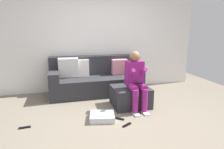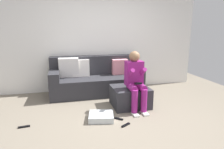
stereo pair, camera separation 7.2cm
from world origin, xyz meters
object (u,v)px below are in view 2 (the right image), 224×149
Objects in this scene: remote_near_ottoman at (126,125)px; remote_by_storage_bin at (119,119)px; ottoman at (130,96)px; couch_sectional at (96,79)px; storage_bin at (101,117)px; person_seated at (136,79)px; remote_under_side_table at (24,127)px.

remote_near_ottoman is 0.26m from remote_by_storage_bin.
remote_by_storage_bin is (-0.40, -0.57, -0.19)m from ottoman.
couch_sectional reaches higher than ottoman.
couch_sectional is at bearing 118.55° from ottoman.
couch_sectional reaches higher than storage_bin.
couch_sectional is at bearing 65.32° from remote_near_ottoman.
storage_bin is (-0.75, -0.31, -0.58)m from person_seated.
ottoman is 2.07m from remote_under_side_table.
person_seated is (0.04, -0.18, 0.43)m from ottoman.
storage_bin is 2.34× the size of remote_under_side_table.
couch_sectional is 1.92× the size of person_seated.
remote_near_ottoman and remote_by_storage_bin have the same top height.
person_seated is (0.60, -1.20, 0.28)m from couch_sectional.
storage_bin is 0.32m from remote_by_storage_bin.
person_seated is at bearing 27.42° from remote_near_ottoman.
remote_by_storage_bin is at bearing -138.93° from person_seated.
remote_under_side_table is (-1.65, 0.34, 0.00)m from remote_near_ottoman.
storage_bin is at bearing -6.25° from remote_under_side_table.
remote_near_ottoman and remote_under_side_table have the same top height.
remote_near_ottoman is at bearing -42.71° from storage_bin.
ottoman is 4.04× the size of remote_under_side_table.
remote_under_side_table is at bearing -133.93° from couch_sectional.
storage_bin is at bearing -145.21° from ottoman.
person_seated reaches higher than storage_bin.
remote_under_side_table is at bearing -141.11° from remote_by_storage_bin.
couch_sectional reaches higher than remote_under_side_table.
remote_under_side_table is at bearing 137.35° from remote_near_ottoman.
remote_by_storage_bin is at bearing -125.40° from ottoman.
remote_near_ottoman is at bearing -36.61° from remote_by_storage_bin.
ottoman is at bearing -61.45° from couch_sectional.
person_seated is 6.32× the size of remote_near_ottoman.
remote_under_side_table is (-1.45, -1.50, -0.34)m from couch_sectional.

